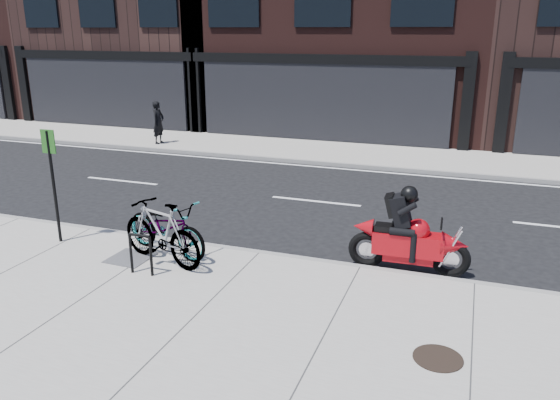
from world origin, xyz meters
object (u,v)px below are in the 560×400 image
at_px(bicycle_front, 166,227).
at_px(pedestrian, 158,122).
at_px(bicycle_rear, 161,232).
at_px(utility_grate, 130,258).
at_px(manhole_cover, 438,358).
at_px(motorcycle, 414,238).
at_px(sign_post, 53,176).
at_px(bike_rack, 141,251).

distance_m(bicycle_front, pedestrian, 11.10).
distance_m(bicycle_front, bicycle_rear, 0.45).
height_order(bicycle_front, utility_grate, bicycle_front).
height_order(bicycle_front, pedestrian, pedestrian).
distance_m(bicycle_front, utility_grate, 0.90).
bearing_deg(pedestrian, bicycle_front, -145.62).
distance_m(bicycle_rear, manhole_cover, 5.36).
bearing_deg(bicycle_rear, bicycle_front, -144.51).
xyz_separation_m(manhole_cover, utility_grate, (-5.80, 1.46, 0.00)).
height_order(motorcycle, sign_post, sign_post).
height_order(bike_rack, bicycle_rear, bicycle_rear).
bearing_deg(manhole_cover, sign_post, 167.24).
bearing_deg(utility_grate, sign_post, 171.59).
relative_size(motorcycle, sign_post, 0.96).
distance_m(bike_rack, sign_post, 2.78).
xyz_separation_m(bicycle_front, utility_grate, (-0.55, -0.48, -0.53)).
bearing_deg(bicycle_front, bicycle_rear, -144.61).
bearing_deg(bike_rack, bicycle_front, 94.07).
relative_size(manhole_cover, utility_grate, 0.88).
distance_m(bike_rack, bicycle_rear, 0.60).
bearing_deg(bicycle_rear, manhole_cover, 90.15).
bearing_deg(manhole_cover, pedestrian, 134.77).
height_order(pedestrian, manhole_cover, pedestrian).
relative_size(bicycle_rear, motorcycle, 0.90).
xyz_separation_m(bike_rack, bicycle_front, (-0.07, 1.00, 0.09)).
xyz_separation_m(motorcycle, manhole_cover, (0.68, -2.94, -0.54)).
height_order(bicycle_rear, manhole_cover, bicycle_rear).
height_order(utility_grate, sign_post, sign_post).
xyz_separation_m(manhole_cover, sign_post, (-7.67, 1.74, 1.38)).
bearing_deg(utility_grate, pedestrian, 118.81).
bearing_deg(motorcycle, manhole_cover, -79.16).
height_order(bike_rack, sign_post, sign_post).
bearing_deg(utility_grate, bicycle_rear, 4.66).
bearing_deg(pedestrian, bike_rack, -147.90).
distance_m(bicycle_rear, sign_post, 2.69).
height_order(pedestrian, sign_post, sign_post).
bearing_deg(pedestrian, sign_post, -157.78).
relative_size(utility_grate, sign_post, 0.32).
bearing_deg(motorcycle, bicycle_rear, -164.29).
bearing_deg(utility_grate, bike_rack, -40.17).
xyz_separation_m(bike_rack, utility_grate, (-0.62, 0.52, -0.44)).
height_order(bicycle_front, motorcycle, motorcycle).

